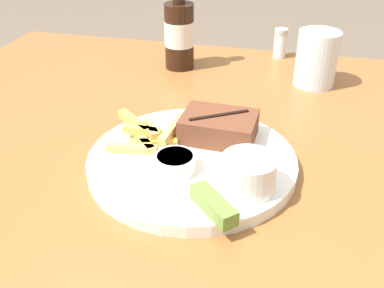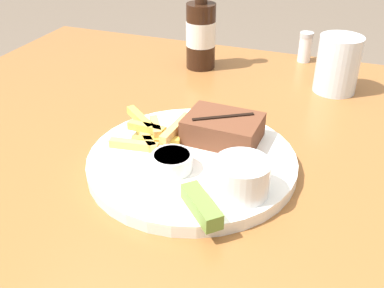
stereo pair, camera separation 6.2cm
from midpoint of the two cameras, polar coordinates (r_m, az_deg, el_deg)
name	(u,v)px [view 2 (the right image)]	position (r m, az deg, el deg)	size (l,w,h in m)	color
dining_table	(192,214)	(0.70, 2.59, -8.95)	(1.13, 1.03, 0.75)	#935B2D
dinner_plate	(192,161)	(0.64, 2.79, -2.31)	(0.30, 0.30, 0.02)	white
steak_portion	(223,128)	(0.67, 6.62, 1.91)	(0.11, 0.08, 0.04)	brown
fries_pile	(154,132)	(0.67, -2.25, 1.46)	(0.12, 0.10, 0.02)	#EBAB5A
coleslaw_cup	(242,175)	(0.56, 9.55, -4.04)	(0.07, 0.07, 0.05)	white
dipping_sauce_cup	(172,161)	(0.60, 0.43, -2.28)	(0.05, 0.05, 0.02)	silver
pickle_spear	(201,206)	(0.53, 4.58, -7.96)	(0.07, 0.07, 0.02)	olive
fork_utensil	(142,146)	(0.65, -3.73, -0.31)	(0.13, 0.02, 0.00)	#B7B7BC
beer_bottle	(201,32)	(0.96, 3.05, 14.03)	(0.06, 0.06, 0.22)	black
drinking_glass	(338,64)	(0.90, 19.95, 9.43)	(0.08, 0.08, 0.11)	silver
salt_shaker	(305,47)	(1.04, 15.90, 11.74)	(0.03, 0.03, 0.07)	white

